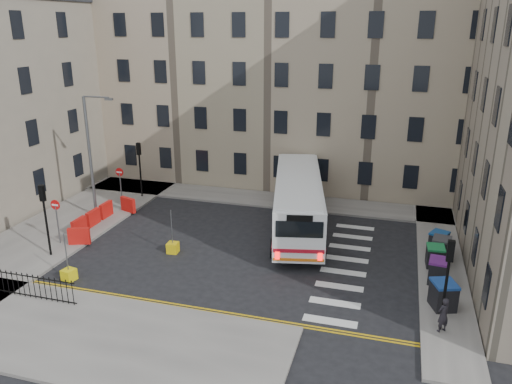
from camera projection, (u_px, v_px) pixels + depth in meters
The scene contains 23 objects.
ground at pixel (275, 253), 28.51m from camera, with size 120.00×120.00×0.00m, color black.
pavement_north at pixel (227, 195), 37.90m from camera, with size 36.00×3.20×0.15m, color slate.
pavement_east at pixel (438, 243), 29.73m from camera, with size 2.40×26.00×0.15m, color slate.
pavement_west at pixel (75, 220), 33.11m from camera, with size 6.00×22.00×0.15m, color slate.
pavement_sw at pixel (59, 330), 21.25m from camera, with size 20.00×6.00×0.15m, color slate.
terrace_north at pixel (241, 72), 41.71m from camera, with size 38.30×10.80×17.20m.
traffic_light_east at pixel (448, 272), 20.30m from camera, with size 0.28×0.22×4.10m.
traffic_light_nw at pixel (139, 161), 36.69m from camera, with size 0.28×0.22×4.10m.
traffic_light_sw at pixel (44, 209), 27.14m from camera, with size 0.28×0.22×4.10m.
streetlamp at pixel (90, 155), 32.40m from camera, with size 0.50×0.22×8.14m.
no_entry_north at pixel (120, 179), 35.26m from camera, with size 0.60×0.08×3.00m.
no_entry_south at pixel (56, 213), 28.89m from camera, with size 0.60×0.08×3.00m.
roadworks_barriers at pixel (98, 218), 31.90m from camera, with size 1.66×6.26×1.00m.
iron_railings at pixel (5, 282), 23.80m from camera, with size 7.80×0.04×1.20m.
bus at pixel (298, 200), 31.40m from camera, with size 5.32×12.53×3.33m.
wheelie_bin_a at pixel (443, 295), 22.59m from camera, with size 1.33×1.43×1.28m.
wheelie_bin_b at pixel (439, 271), 24.83m from camera, with size 1.09×1.22×1.24m.
wheelie_bin_c at pixel (435, 256), 26.51m from camera, with size 0.96×1.09×1.15m.
wheelie_bin_d at pixel (441, 248), 27.40m from camera, with size 1.12×1.24×1.21m.
wheelie_bin_e at pixel (439, 241), 28.33m from camera, with size 1.23×1.30×1.13m.
pedestrian at pixel (443, 315), 20.79m from camera, with size 0.57×0.37×1.56m, color black.
bollard_yellow at pixel (173, 248), 28.52m from camera, with size 0.60×0.60×0.60m, color #DCBA0C.
bollard_chevron at pixel (69, 275), 25.44m from camera, with size 0.60×0.60×0.60m, color yellow.
Camera 1 is at (6.20, -25.16, 12.43)m, focal length 35.00 mm.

